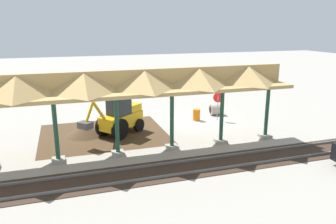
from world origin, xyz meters
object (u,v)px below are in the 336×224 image
at_px(backhoe, 120,116).
at_px(traffic_barrel, 197,115).
at_px(concrete_pipe, 216,109).
at_px(stop_sign, 218,101).

distance_m(backhoe, traffic_barrel, 6.55).
xyz_separation_m(backhoe, concrete_pipe, (-8.48, -2.60, -0.81)).
height_order(backhoe, traffic_barrel, backhoe).
bearing_deg(stop_sign, concrete_pipe, -111.20).
bearing_deg(traffic_barrel, concrete_pipe, -154.55).
distance_m(stop_sign, backhoe, 7.99).
bearing_deg(stop_sign, backhoe, 8.00).
bearing_deg(backhoe, traffic_barrel, -166.06).
xyz_separation_m(concrete_pipe, traffic_barrel, (2.17, 1.03, -0.01)).
relative_size(stop_sign, concrete_pipe, 2.08).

